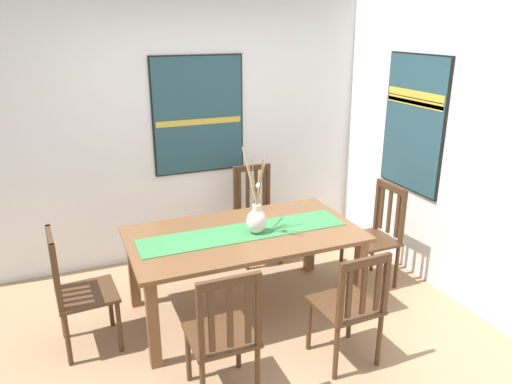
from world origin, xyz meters
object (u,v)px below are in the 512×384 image
dining_table (244,243)px  painting_on_back_wall (198,115)px  centerpiece_vase (257,218)px  chair_2 (376,235)px  chair_4 (224,334)px  painting_on_side_wall (414,124)px  chair_0 (256,213)px  chair_1 (350,305)px  chair_3 (77,289)px

dining_table → painting_on_back_wall: size_ratio=1.60×
centerpiece_vase → chair_2: centerpiece_vase is taller
chair_4 → painting_on_side_wall: size_ratio=0.75×
chair_0 → chair_1: 1.81m
chair_3 → chair_0: bearing=26.8°
chair_0 → chair_2: 1.22m
chair_3 → chair_1: bearing=-27.3°
chair_4 → painting_on_side_wall: (2.26, 1.10, 0.96)m
painting_on_side_wall → chair_2: bearing=-157.4°
centerpiece_vase → chair_0: bearing=67.8°
chair_3 → painting_on_side_wall: painting_on_side_wall is taller
centerpiece_vase → dining_table: bearing=149.7°
chair_2 → painting_on_side_wall: 1.09m
dining_table → chair_2: 1.31m
chair_4 → centerpiece_vase: bearing=56.0°
centerpiece_vase → chair_0: (0.39, 0.95, -0.36)m
chair_3 → painting_on_side_wall: 3.23m
chair_0 → painting_on_side_wall: bearing=-28.7°
chair_1 → chair_4: chair_4 is taller
centerpiece_vase → chair_2: 1.27m
dining_table → chair_1: chair_1 is taller
centerpiece_vase → chair_2: (1.21, 0.05, -0.37)m
painting_on_back_wall → painting_on_side_wall: (1.75, -1.08, -0.02)m
chair_1 → chair_3: size_ratio=0.94×
painting_on_back_wall → chair_2: bearing=-44.8°
centerpiece_vase → painting_on_side_wall: size_ratio=0.53×
dining_table → painting_on_side_wall: size_ratio=1.47×
painting_on_side_wall → painting_on_back_wall: bearing=148.3°
chair_3 → painting_on_back_wall: bearing=44.0°
centerpiece_vase → chair_3: (-1.40, 0.05, -0.36)m
dining_table → chair_0: size_ratio=1.93×
painting_on_back_wall → painting_on_side_wall: bearing=-31.7°
chair_0 → painting_on_side_wall: size_ratio=0.76×
chair_4 → chair_0: bearing=61.9°
chair_3 → painting_on_side_wall: bearing=3.6°
chair_2 → chair_3: size_ratio=1.00×
chair_1 → chair_0: bearing=88.8°
chair_2 → painting_on_back_wall: bearing=135.2°
painting_on_side_wall → centerpiece_vase: bearing=-171.8°
centerpiece_vase → painting_on_side_wall: painting_on_side_wall is taller
chair_0 → painting_on_back_wall: 1.14m
painting_on_back_wall → chair_4: bearing=-103.0°
chair_1 → painting_on_side_wall: 1.98m
dining_table → painting_on_side_wall: painting_on_side_wall is taller
dining_table → chair_4: bearing=-118.3°
centerpiece_vase → chair_1: 1.00m
painting_on_side_wall → dining_table: bearing=-173.8°
dining_table → chair_1: 1.02m
chair_1 → chair_4: 0.93m
dining_table → chair_3: size_ratio=1.95×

